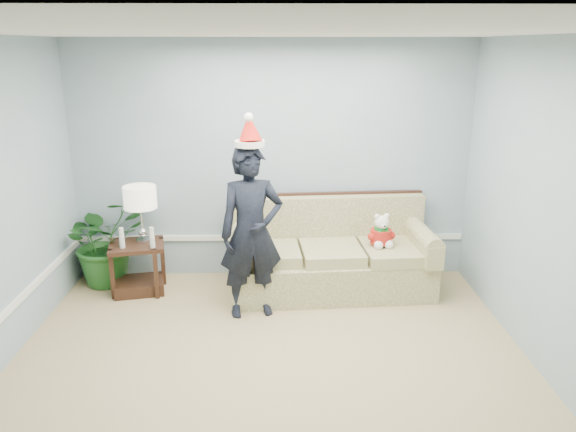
# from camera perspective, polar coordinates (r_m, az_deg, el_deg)

# --- Properties ---
(room_shell) EXTENTS (4.54, 5.04, 2.74)m
(room_shell) POSITION_cam_1_polar(r_m,az_deg,el_deg) (3.96, -2.06, -1.72)
(room_shell) COLOR tan
(room_shell) RESTS_ON ground
(wainscot_trim) EXTENTS (4.49, 4.99, 0.06)m
(wainscot_trim) POSITION_cam_1_polar(r_m,az_deg,el_deg) (5.52, -14.15, -6.68)
(wainscot_trim) COLOR white
(wainscot_trim) RESTS_ON room_shell
(sofa) EXTENTS (2.23, 1.08, 1.02)m
(sofa) POSITION_cam_1_polar(r_m,az_deg,el_deg) (6.24, 4.28, -4.26)
(sofa) COLOR #5A642F
(sofa) RESTS_ON room_shell
(side_table) EXTENTS (0.67, 0.59, 0.56)m
(side_table) POSITION_cam_1_polar(r_m,az_deg,el_deg) (6.41, -14.93, -5.60)
(side_table) COLOR #372014
(side_table) RESTS_ON room_shell
(table_lamp) EXTENTS (0.35, 0.35, 0.62)m
(table_lamp) POSITION_cam_1_polar(r_m,az_deg,el_deg) (6.20, -14.79, 1.62)
(table_lamp) COLOR silver
(table_lamp) RESTS_ON side_table
(candle_pair) EXTENTS (0.38, 0.06, 0.22)m
(candle_pair) POSITION_cam_1_polar(r_m,az_deg,el_deg) (6.14, -15.09, -2.21)
(candle_pair) COLOR silver
(candle_pair) RESTS_ON side_table
(houseplant) EXTENTS (1.20, 1.20, 1.01)m
(houseplant) POSITION_cam_1_polar(r_m,az_deg,el_deg) (6.65, -18.02, -2.39)
(houseplant) COLOR #1F581F
(houseplant) RESTS_ON room_shell
(man) EXTENTS (0.70, 0.54, 1.72)m
(man) POSITION_cam_1_polar(r_m,az_deg,el_deg) (5.49, -3.74, -1.71)
(man) COLOR black
(man) RESTS_ON room_shell
(santa_hat) EXTENTS (0.34, 0.37, 0.33)m
(santa_hat) POSITION_cam_1_polar(r_m,az_deg,el_deg) (5.28, -3.94, 8.60)
(santa_hat) COLOR white
(santa_hat) RESTS_ON man
(teddy_bear) EXTENTS (0.26, 0.28, 0.37)m
(teddy_bear) POSITION_cam_1_polar(r_m,az_deg,el_deg) (6.12, 9.44, -1.85)
(teddy_bear) COLOR white
(teddy_bear) RESTS_ON sofa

